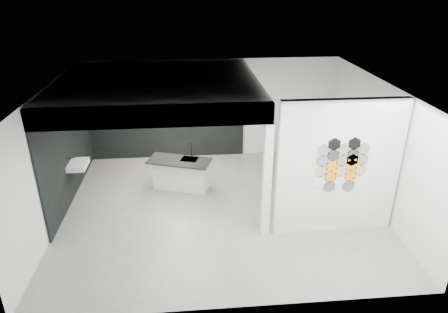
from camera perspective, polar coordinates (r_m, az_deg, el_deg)
floor at (r=9.17m, az=-0.46°, el=-7.39°), size 7.00×6.00×0.01m
partition_panel at (r=8.10m, az=16.00°, el=-1.63°), size 2.45×0.15×2.80m
bay_clad_back at (r=11.36m, az=-8.31°, el=5.42°), size 4.40×0.04×2.35m
bay_clad_left at (r=9.91m, az=-21.42°, el=1.03°), size 0.04×4.00×2.35m
bulkhead at (r=9.08m, az=-9.37°, el=9.58°), size 4.40×4.00×0.40m
corner_column at (r=7.82m, az=6.13°, el=-3.57°), size 0.16×0.16×2.35m
fascia_beam at (r=7.24m, az=-10.26°, el=5.69°), size 4.40×0.16×0.40m
wall_basin at (r=9.80m, az=-20.13°, el=-1.12°), size 0.40×0.60×0.12m
display_shelf at (r=11.21m, az=-7.86°, el=5.87°), size 3.00×0.15×0.04m
kitchen_island at (r=9.85m, az=-6.17°, el=-2.38°), size 1.63×1.09×1.20m
stockpot at (r=11.26m, az=-12.23°, el=6.20°), size 0.24×0.24×0.18m
kettle at (r=11.17m, az=-3.34°, el=6.55°), size 0.24×0.24×0.17m
glass_bowl at (r=11.21m, az=-0.93°, el=6.44°), size 0.17×0.17×0.09m
glass_vase at (r=11.20m, az=-0.93°, el=6.52°), size 0.11×0.11×0.12m
bottle_dark at (r=11.19m, az=-8.51°, el=6.35°), size 0.08×0.08×0.17m
utensil_cup at (r=11.23m, az=-10.47°, el=6.06°), size 0.08×0.08×0.09m
hex_tile_cluster at (r=8.00m, az=16.52°, el=-1.21°), size 1.04×0.02×1.16m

